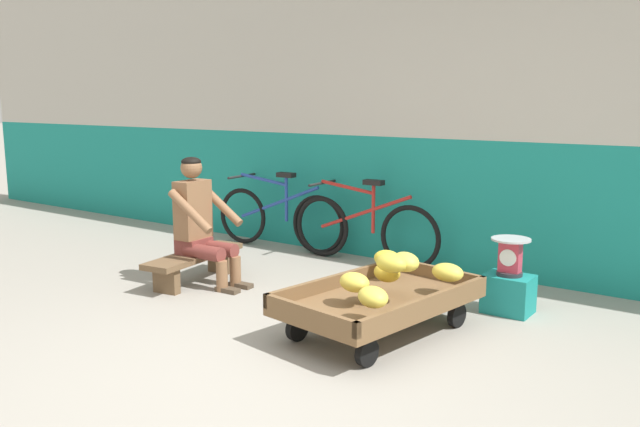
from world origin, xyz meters
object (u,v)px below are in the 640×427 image
banana_cart (380,301)px  bicycle_near_left (279,217)px  plastic_crate (508,294)px  vendor_seated (201,222)px  bicycle_far_left (364,229)px  low_bench (195,261)px  weighing_scale (510,256)px

banana_cart → bicycle_near_left: bicycle_near_left is taller
plastic_crate → bicycle_near_left: (-2.85, 0.68, 0.20)m
vendor_seated → bicycle_far_left: vendor_seated is taller
bicycle_near_left → low_bench: bearing=-81.3°
vendor_seated → bicycle_near_left: vendor_seated is taller
plastic_crate → bicycle_near_left: bicycle_near_left is taller
plastic_crate → bicycle_far_left: bicycle_far_left is taller
banana_cart → bicycle_far_left: (-1.17, 1.68, 0.11)m
weighing_scale → bicycle_near_left: 2.93m
vendor_seated → plastic_crate: (2.53, 0.81, -0.42)m
weighing_scale → bicycle_far_left: 1.88m
banana_cart → vendor_seated: 1.99m
vendor_seated → bicycle_far_left: 1.70m
banana_cart → vendor_seated: (-1.96, 0.18, 0.33)m
low_bench → bicycle_far_left: bicycle_far_left is taller
vendor_seated → low_bench: bearing=-176.8°
plastic_crate → bicycle_near_left: bearing=166.5°
weighing_scale → bicycle_far_left: bearing=158.5°
banana_cart → bicycle_near_left: (-2.27, 1.67, 0.11)m
low_bench → weighing_scale: weighing_scale is taller
banana_cart → bicycle_far_left: bearing=124.9°
plastic_crate → vendor_seated: bearing=-162.3°
bicycle_far_left → vendor_seated: bearing=-117.7°
bicycle_far_left → weighing_scale: bearing=-21.5°
low_bench → plastic_crate: size_ratio=3.14×
banana_cart → bicycle_far_left: bicycle_far_left is taller
low_bench → banana_cart: bearing=-4.9°
vendor_seated → bicycle_far_left: (0.79, 1.49, -0.21)m
low_bench → weighing_scale: size_ratio=3.77×
vendor_seated → bicycle_near_left: 1.54m
vendor_seated → plastic_crate: size_ratio=3.17×
weighing_scale → low_bench: bearing=-162.8°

